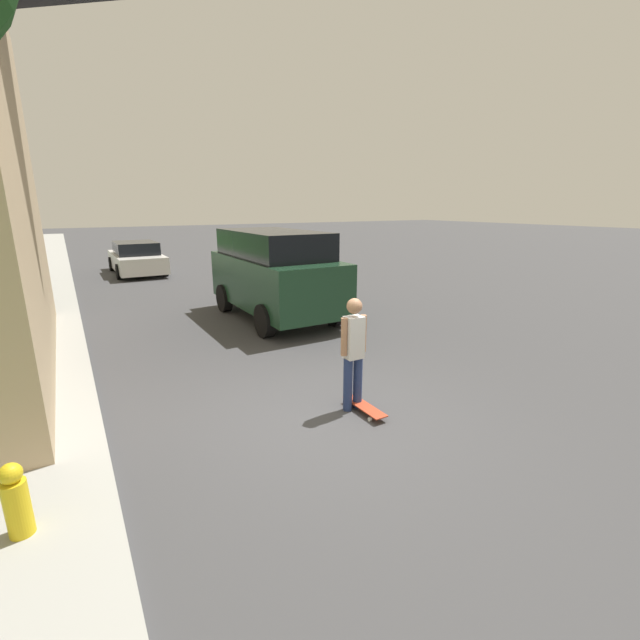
% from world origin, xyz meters
% --- Properties ---
extents(ground_plane, '(120.00, 120.00, 0.00)m').
position_xyz_m(ground_plane, '(0.00, 0.00, 0.00)').
color(ground_plane, '#3D3D3F').
extents(sidewalk, '(1.80, 80.00, 0.10)m').
position_xyz_m(sidewalk, '(-3.60, 6.00, 0.05)').
color(sidewalk, '#9E9E99').
rests_on(sidewalk, ground_plane).
extents(suv_parked, '(2.06, 4.46, 2.23)m').
position_xyz_m(suv_parked, '(1.69, 5.38, 1.20)').
color(suv_parked, '#193823').
rests_on(suv_parked, ground_plane).
extents(car_down_street, '(1.94, 4.52, 1.35)m').
position_xyz_m(car_down_street, '(-0.22, 15.28, 0.65)').
color(car_down_street, silver).
rests_on(car_down_street, ground_plane).
extents(skateboarder, '(0.41, 0.22, 1.63)m').
position_xyz_m(skateboarder, '(0.45, 0.11, 0.90)').
color(skateboarder, navy).
rests_on(skateboarder, ground_plane).
extents(skateboard, '(0.22, 0.80, 0.10)m').
position_xyz_m(skateboard, '(0.53, -0.07, 0.08)').
color(skateboard, '#B73D23').
rests_on(skateboard, ground_plane).
extents(fire_hydrant, '(0.20, 0.20, 0.68)m').
position_xyz_m(fire_hydrant, '(-3.47, -0.53, 0.43)').
color(fire_hydrant, gold).
rests_on(fire_hydrant, sidewalk).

